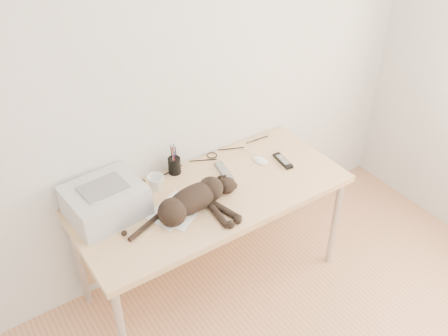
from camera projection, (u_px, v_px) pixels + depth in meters
wall_back at (176, 81)px, 2.78m from camera, size 3.50×0.00×3.50m
desk at (205, 202)px, 3.01m from camera, size 1.60×0.70×0.74m
printer at (105, 201)px, 2.67m from camera, size 0.42×0.37×0.19m
papers at (177, 210)px, 2.74m from camera, size 0.36×0.32×0.01m
cat at (191, 202)px, 2.69m from camera, size 0.70×0.33×0.16m
mug at (156, 183)px, 2.87m from camera, size 0.14×0.14×0.09m
pen_cup at (174, 165)px, 2.99m from camera, size 0.08×0.08×0.19m
remote_grey at (224, 171)px, 3.02m from camera, size 0.09×0.19×0.02m
remote_black at (283, 161)px, 3.11m from camera, size 0.07×0.17×0.02m
mouse at (261, 159)px, 3.11m from camera, size 0.09×0.12×0.04m
cable_tangle at (185, 166)px, 3.07m from camera, size 1.36×0.07×0.01m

